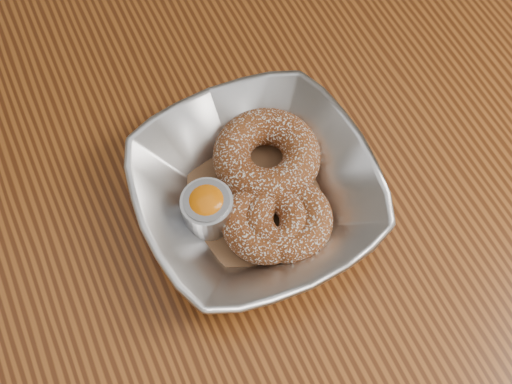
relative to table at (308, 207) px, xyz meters
name	(u,v)px	position (x,y,z in m)	size (l,w,h in m)	color
ground_plane	(285,327)	(0.00, 0.00, -0.65)	(4.00, 4.00, 0.00)	#565659
table	(308,207)	(0.00, 0.00, 0.00)	(1.20, 0.80, 0.75)	brown
serving_bowl	(256,192)	(-0.08, -0.01, 0.13)	(0.24, 0.24, 0.06)	#B9BCC1
parchment	(256,201)	(-0.08, -0.01, 0.11)	(0.14, 0.14, 0.00)	brown
donut_back	(267,156)	(-0.05, 0.02, 0.13)	(0.11, 0.11, 0.04)	brown
donut_front	(266,221)	(-0.08, -0.04, 0.12)	(0.09, 0.09, 0.03)	brown
donut_extra	(287,219)	(-0.06, -0.05, 0.13)	(0.09, 0.09, 0.03)	brown
ramekin	(208,208)	(-0.13, -0.01, 0.13)	(0.05, 0.05, 0.05)	#B9BCC1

